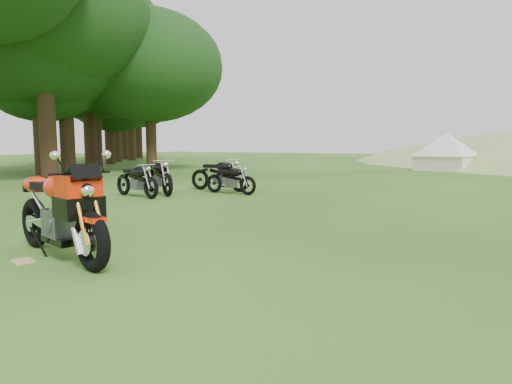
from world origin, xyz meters
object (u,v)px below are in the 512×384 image
Objects in this scene: vintage_moto_b at (137,179)px; vintage_moto_c at (230,179)px; tent_left at (446,150)px; vintage_moto_d at (219,174)px; vintage_moto_a at (159,176)px; plywood_board at (23,261)px; sport_motorcycle at (59,204)px.

vintage_moto_c is at bearing 57.76° from vintage_moto_b.
tent_left is (2.95, 15.65, 0.69)m from vintage_moto_c.
tent_left is at bearing 82.64° from vintage_moto_b.
vintage_moto_c is at bearing -36.28° from vintage_moto_d.
vintage_moto_a is 1.01× the size of vintage_moto_d.
vintage_moto_b is at bearing 127.59° from plywood_board.
vintage_moto_a is 17.48m from tent_left.
vintage_moto_a reaches higher than vintage_moto_b.
plywood_board is 6.50m from vintage_moto_b.
sport_motorcycle is at bearing -71.56° from vintage_moto_d.
vintage_moto_a is 0.77× the size of tent_left.
vintage_moto_a is at bearing -95.17° from tent_left.
vintage_moto_a reaches higher than vintage_moto_c.
tent_left reaches higher than plywood_board.
plywood_board is at bearing -81.49° from tent_left.
vintage_moto_a reaches higher than plywood_board.
vintage_moto_d reaches higher than vintage_moto_c.
vintage_moto_a is at bearing 97.83° from vintage_moto_b.
vintage_moto_b is 1.09× the size of vintage_moto_c.
tent_left is (4.61, 17.66, 0.65)m from vintage_moto_b.
vintage_moto_b is at bearing -115.54° from vintage_moto_d.
vintage_moto_d is (-3.08, 7.61, 0.52)m from plywood_board.
sport_motorcycle is 22.43m from tent_left.
vintage_moto_c is at bearing -90.52° from tent_left.
vintage_moto_a is 1.20× the size of vintage_moto_c.
plywood_board is 0.14× the size of vintage_moto_d.
vintage_moto_c is at bearing 60.67° from vintage_moto_a.
sport_motorcycle reaches higher than vintage_moto_c.
plywood_board is 0.15× the size of vintage_moto_b.
sport_motorcycle is 8.31× the size of plywood_board.
vintage_moto_d is at bearing 112.02° from plywood_board.
sport_motorcycle is 6.32m from vintage_moto_b.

